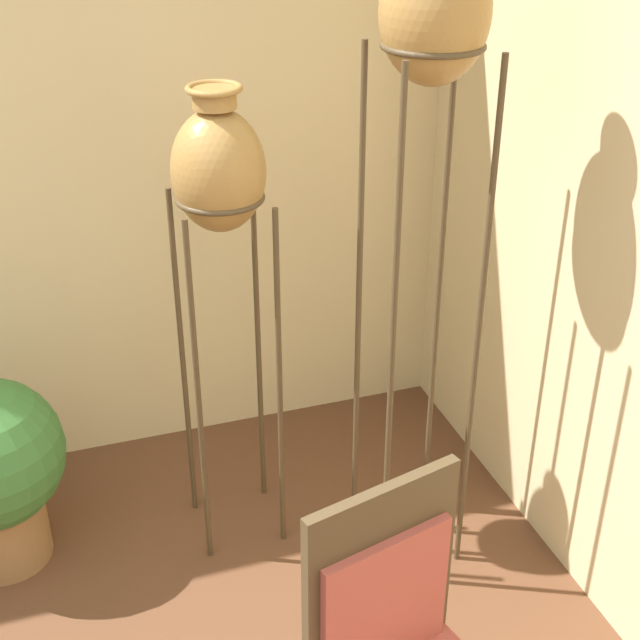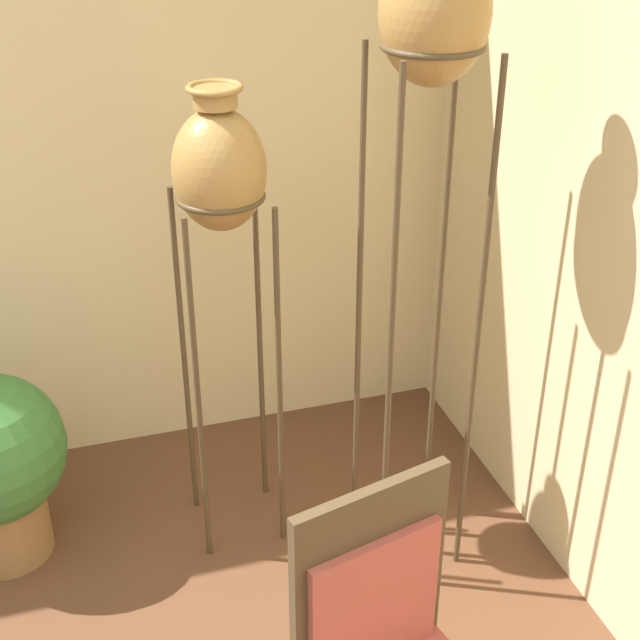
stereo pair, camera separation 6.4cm
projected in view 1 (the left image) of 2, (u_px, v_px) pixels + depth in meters
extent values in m
cylinder|color=#473823|center=(392.00, 359.00, 2.79)|extent=(0.02, 0.02, 1.84)
cylinder|color=#473823|center=(477.00, 344.00, 2.87)|extent=(0.02, 0.02, 1.84)
cylinder|color=#473823|center=(358.00, 316.00, 3.04)|extent=(0.02, 0.02, 1.84)
cylinder|color=#473823|center=(438.00, 304.00, 3.12)|extent=(0.02, 0.02, 1.84)
torus|color=#473823|center=(433.00, 46.00, 2.52)|extent=(0.30, 0.30, 0.02)
ellipsoid|color=olive|center=(435.00, 11.00, 2.47)|extent=(0.32, 0.32, 0.41)
cylinder|color=#473823|center=(199.00, 405.00, 3.01)|extent=(0.02, 0.02, 1.35)
cylinder|color=#473823|center=(280.00, 390.00, 3.09)|extent=(0.02, 0.02, 1.35)
cylinder|color=#473823|center=(183.00, 363.00, 3.25)|extent=(0.02, 0.02, 1.35)
cylinder|color=#473823|center=(258.00, 351.00, 3.33)|extent=(0.02, 0.02, 1.35)
torus|color=#473823|center=(220.00, 198.00, 2.85)|extent=(0.29, 0.29, 0.02)
ellipsoid|color=olive|center=(218.00, 171.00, 2.80)|extent=(0.30, 0.30, 0.40)
cylinder|color=olive|center=(214.00, 98.00, 2.69)|extent=(0.14, 0.14, 0.06)
torus|color=olive|center=(214.00, 88.00, 2.68)|extent=(0.18, 0.18, 0.02)
cube|color=#473823|center=(380.00, 581.00, 2.13)|extent=(0.42, 0.13, 0.57)
cube|color=#A84C42|center=(386.00, 605.00, 2.14)|extent=(0.35, 0.11, 0.40)
cylinder|color=olive|center=(3.00, 528.00, 3.27)|extent=(0.32, 0.32, 0.27)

